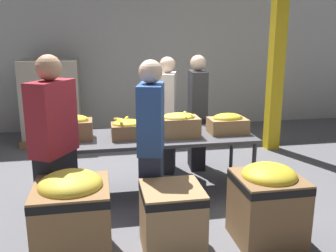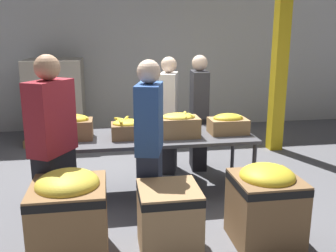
% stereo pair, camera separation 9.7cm
% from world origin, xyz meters
% --- Properties ---
extents(ground_plane, '(30.00, 30.00, 0.00)m').
position_xyz_m(ground_plane, '(0.00, 0.00, 0.00)').
color(ground_plane, slate).
extents(wall_back, '(16.00, 0.08, 4.00)m').
position_xyz_m(wall_back, '(0.00, 3.55, 2.00)').
color(wall_back, silver).
rests_on(wall_back, ground_plane).
extents(sorting_table, '(2.42, 0.89, 0.76)m').
position_xyz_m(sorting_table, '(0.00, 0.00, 0.71)').
color(sorting_table, '#4C4C51').
rests_on(sorting_table, ground_plane).
extents(banana_box_0, '(0.39, 0.31, 0.29)m').
position_xyz_m(banana_box_0, '(-0.92, 0.01, 0.90)').
color(banana_box_0, olive).
rests_on(banana_box_0, sorting_table).
extents(banana_box_1, '(0.40, 0.33, 0.25)m').
position_xyz_m(banana_box_1, '(-0.32, -0.05, 0.87)').
color(banana_box_1, olive).
rests_on(banana_box_1, sorting_table).
extents(banana_box_2, '(0.49, 0.32, 0.31)m').
position_xyz_m(banana_box_2, '(0.29, -0.10, 0.90)').
color(banana_box_2, '#A37A4C').
rests_on(banana_box_2, sorting_table).
extents(banana_box_3, '(0.47, 0.32, 0.25)m').
position_xyz_m(banana_box_3, '(0.93, -0.04, 0.88)').
color(banana_box_3, '#A37A4C').
rests_on(banana_box_3, sorting_table).
extents(volunteer_0, '(0.34, 0.49, 1.66)m').
position_xyz_m(volunteer_0, '(0.31, 0.76, 0.82)').
color(volunteer_0, black).
rests_on(volunteer_0, ground_plane).
extents(volunteer_1, '(0.45, 0.53, 1.79)m').
position_xyz_m(volunteer_1, '(-1.08, -0.80, 0.89)').
color(volunteer_1, black).
rests_on(volunteer_1, ground_plane).
extents(volunteer_2, '(0.26, 0.47, 1.68)m').
position_xyz_m(volunteer_2, '(0.76, 0.82, 0.83)').
color(volunteer_2, black).
rests_on(volunteer_2, ground_plane).
extents(volunteer_3, '(0.34, 0.51, 1.73)m').
position_xyz_m(volunteer_3, '(-0.14, -0.80, 0.86)').
color(volunteer_3, '#2D3856').
rests_on(volunteer_3, ground_plane).
extents(donation_bin_0, '(0.64, 0.64, 0.83)m').
position_xyz_m(donation_bin_0, '(-0.91, -1.31, 0.44)').
color(donation_bin_0, olive).
rests_on(donation_bin_0, ground_plane).
extents(donation_bin_1, '(0.55, 0.55, 0.63)m').
position_xyz_m(donation_bin_1, '(-0.03, -1.31, 0.34)').
color(donation_bin_1, tan).
rests_on(donation_bin_1, ground_plane).
extents(donation_bin_2, '(0.61, 0.61, 0.78)m').
position_xyz_m(donation_bin_2, '(0.90, -1.31, 0.41)').
color(donation_bin_2, olive).
rests_on(donation_bin_2, ground_plane).
extents(support_pillar, '(0.22, 0.22, 4.00)m').
position_xyz_m(support_pillar, '(2.31, 1.53, 2.00)').
color(support_pillar, gold).
rests_on(support_pillar, ground_plane).
extents(pallet_stack_0, '(1.10, 1.10, 1.52)m').
position_xyz_m(pallet_stack_0, '(-1.49, 2.78, 0.75)').
color(pallet_stack_0, olive).
rests_on(pallet_stack_0, ground_plane).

